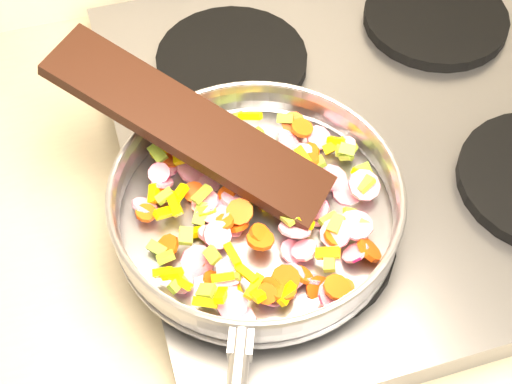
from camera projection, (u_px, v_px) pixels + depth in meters
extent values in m
cube|color=#939399|center=(374.00, 132.00, 0.86)|extent=(0.60, 0.60, 0.04)
cylinder|color=black|center=(304.00, 242.00, 0.74)|extent=(0.19, 0.19, 0.02)
cylinder|color=black|center=(232.00, 60.00, 0.90)|extent=(0.19, 0.19, 0.02)
cylinder|color=black|center=(436.00, 18.00, 0.94)|extent=(0.19, 0.19, 0.02)
cylinder|color=#9E9EA5|center=(256.00, 215.00, 0.74)|extent=(0.30, 0.30, 0.01)
torus|color=#9E9EA5|center=(256.00, 201.00, 0.72)|extent=(0.33, 0.33, 0.04)
torus|color=#9E9EA5|center=(256.00, 190.00, 0.71)|extent=(0.30, 0.30, 0.01)
cube|color=#9E9EA5|center=(241.00, 342.00, 0.62)|extent=(0.03, 0.04, 0.02)
cube|color=#85A62A|center=(202.00, 194.00, 0.73)|extent=(0.02, 0.02, 0.01)
cube|color=#ECC302|center=(254.00, 286.00, 0.67)|extent=(0.03, 0.03, 0.01)
cube|color=#ECC302|center=(256.00, 294.00, 0.66)|extent=(0.02, 0.02, 0.01)
cube|color=#85A62A|center=(166.00, 257.00, 0.69)|extent=(0.02, 0.02, 0.02)
cylinder|color=#D71559|center=(285.00, 151.00, 0.78)|extent=(0.04, 0.04, 0.01)
cylinder|color=#D71559|center=(183.00, 282.00, 0.68)|extent=(0.03, 0.03, 0.02)
cylinder|color=#D71559|center=(295.00, 229.00, 0.71)|extent=(0.04, 0.04, 0.02)
cube|color=#ECC302|center=(205.00, 302.00, 0.66)|extent=(0.03, 0.02, 0.01)
cylinder|color=#D71559|center=(238.00, 322.00, 0.67)|extent=(0.04, 0.04, 0.01)
cylinder|color=#DE470B|center=(266.00, 200.00, 0.75)|extent=(0.03, 0.03, 0.01)
cylinder|color=#DE470B|center=(303.00, 275.00, 0.69)|extent=(0.03, 0.03, 0.02)
cube|color=#ECC302|center=(236.00, 128.00, 0.78)|extent=(0.03, 0.02, 0.02)
cube|color=#ECC302|center=(250.00, 116.00, 0.79)|extent=(0.03, 0.02, 0.02)
cylinder|color=#D71559|center=(192.00, 169.00, 0.77)|extent=(0.05, 0.05, 0.02)
cylinder|color=#D71559|center=(290.00, 143.00, 0.77)|extent=(0.04, 0.05, 0.03)
cylinder|color=#D71559|center=(230.00, 272.00, 0.68)|extent=(0.04, 0.04, 0.02)
cylinder|color=#DE470B|center=(307.00, 163.00, 0.76)|extent=(0.03, 0.04, 0.02)
cylinder|color=#D71559|center=(235.00, 198.00, 0.73)|extent=(0.03, 0.03, 0.01)
cylinder|color=#DE470B|center=(309.00, 153.00, 0.78)|extent=(0.03, 0.03, 0.02)
cube|color=#ECC302|center=(221.00, 295.00, 0.66)|extent=(0.02, 0.02, 0.02)
cube|color=#ECC302|center=(194.00, 153.00, 0.78)|extent=(0.02, 0.03, 0.02)
cylinder|color=#DE470B|center=(194.00, 192.00, 0.75)|extent=(0.03, 0.03, 0.01)
cube|color=#85A62A|center=(348.00, 152.00, 0.77)|extent=(0.03, 0.03, 0.02)
cylinder|color=#D71559|center=(292.00, 252.00, 0.71)|extent=(0.03, 0.03, 0.02)
cylinder|color=#D71559|center=(214.00, 133.00, 0.79)|extent=(0.05, 0.04, 0.02)
cylinder|color=#DE470B|center=(319.00, 289.00, 0.69)|extent=(0.03, 0.03, 0.02)
cube|color=#85A62A|center=(243.00, 201.00, 0.74)|extent=(0.02, 0.02, 0.01)
cylinder|color=#DE470B|center=(238.00, 226.00, 0.72)|extent=(0.03, 0.02, 0.02)
cylinder|color=#DE470B|center=(267.00, 294.00, 0.66)|extent=(0.03, 0.02, 0.02)
cylinder|color=#D71559|center=(332.00, 178.00, 0.76)|extent=(0.05, 0.05, 0.01)
cube|color=#85A62A|center=(336.00, 224.00, 0.71)|extent=(0.02, 0.02, 0.01)
cube|color=#ECC302|center=(185.00, 158.00, 0.76)|extent=(0.03, 0.02, 0.02)
cube|color=#ECC302|center=(246.00, 163.00, 0.76)|extent=(0.02, 0.02, 0.02)
cube|color=#ECC302|center=(207.00, 211.00, 0.73)|extent=(0.02, 0.01, 0.01)
cube|color=#85A62A|center=(345.00, 153.00, 0.77)|extent=(0.02, 0.02, 0.01)
cylinder|color=#D71559|center=(211.00, 234.00, 0.71)|extent=(0.03, 0.04, 0.02)
cube|color=#ECC302|center=(270.00, 206.00, 0.74)|extent=(0.02, 0.01, 0.01)
cylinder|color=#DE470B|center=(292.00, 174.00, 0.75)|extent=(0.02, 0.03, 0.01)
cylinder|color=#DE470B|center=(260.00, 234.00, 0.70)|extent=(0.03, 0.03, 0.02)
cylinder|color=#D71559|center=(232.00, 304.00, 0.67)|extent=(0.04, 0.03, 0.03)
cylinder|color=#D71559|center=(162.00, 182.00, 0.75)|extent=(0.03, 0.03, 0.02)
cylinder|color=#D71559|center=(304.00, 250.00, 0.70)|extent=(0.03, 0.03, 0.02)
cube|color=#85A62A|center=(350.00, 219.00, 0.73)|extent=(0.02, 0.02, 0.02)
cube|color=#85A62A|center=(347.00, 149.00, 0.76)|extent=(0.02, 0.02, 0.01)
cube|color=#85A62A|center=(234.00, 118.00, 0.80)|extent=(0.03, 0.01, 0.02)
cube|color=#ECC302|center=(223.00, 277.00, 0.68)|extent=(0.02, 0.01, 0.01)
cylinder|color=#DE470B|center=(223.00, 140.00, 0.78)|extent=(0.02, 0.02, 0.02)
cylinder|color=#D71559|center=(345.00, 146.00, 0.78)|extent=(0.02, 0.03, 0.02)
cylinder|color=#DE470B|center=(289.00, 196.00, 0.73)|extent=(0.03, 0.03, 0.01)
cylinder|color=#DE470B|center=(240.00, 212.00, 0.72)|extent=(0.03, 0.03, 0.02)
cylinder|color=#DE470B|center=(269.00, 288.00, 0.67)|extent=(0.02, 0.02, 0.02)
cylinder|color=#D71559|center=(166.00, 167.00, 0.77)|extent=(0.04, 0.04, 0.01)
cube|color=#ECC302|center=(174.00, 204.00, 0.72)|extent=(0.01, 0.03, 0.02)
cylinder|color=#D71559|center=(318.00, 209.00, 0.73)|extent=(0.03, 0.02, 0.02)
cylinder|color=#D71559|center=(236.00, 180.00, 0.76)|extent=(0.03, 0.03, 0.02)
cylinder|color=#D71559|center=(282.00, 195.00, 0.75)|extent=(0.03, 0.03, 0.02)
cube|color=#85A62A|center=(253.00, 135.00, 0.78)|extent=(0.03, 0.02, 0.02)
cube|color=#85A62A|center=(329.00, 261.00, 0.68)|extent=(0.02, 0.03, 0.01)
cube|color=#ECC302|center=(172.00, 274.00, 0.67)|extent=(0.02, 0.02, 0.02)
cube|color=#85A62A|center=(186.00, 236.00, 0.70)|extent=(0.02, 0.02, 0.01)
cylinder|color=#D71559|center=(291.00, 276.00, 0.68)|extent=(0.03, 0.03, 0.03)
cylinder|color=#DE470B|center=(337.00, 287.00, 0.67)|extent=(0.04, 0.04, 0.01)
cylinder|color=#D71559|center=(336.00, 233.00, 0.71)|extent=(0.04, 0.04, 0.03)
cube|color=#ECC302|center=(362.00, 172.00, 0.75)|extent=(0.02, 0.02, 0.02)
cube|color=#85A62A|center=(329.00, 220.00, 0.72)|extent=(0.02, 0.02, 0.01)
cylinder|color=#D71559|center=(268.00, 294.00, 0.68)|extent=(0.04, 0.04, 0.03)
cube|color=#ECC302|center=(328.00, 253.00, 0.69)|extent=(0.03, 0.02, 0.02)
cylinder|color=#DE470B|center=(201.00, 143.00, 0.78)|extent=(0.03, 0.03, 0.02)
cube|color=#85A62A|center=(269.00, 149.00, 0.76)|extent=(0.03, 0.02, 0.01)
cylinder|color=#DE470B|center=(146.00, 213.00, 0.73)|extent=(0.03, 0.03, 0.01)
cube|color=#85A62A|center=(365.00, 184.00, 0.74)|extent=(0.02, 0.02, 0.02)
cylinder|color=#DE470B|center=(303.00, 211.00, 0.72)|extent=(0.03, 0.03, 0.01)
cylinder|color=#D71559|center=(364.00, 185.00, 0.74)|extent=(0.05, 0.05, 0.02)
cylinder|color=#DE470B|center=(294.00, 124.00, 0.80)|extent=(0.03, 0.03, 0.02)
cylinder|color=#D71559|center=(281.00, 187.00, 0.74)|extent=(0.04, 0.04, 0.01)
cylinder|color=#DE470B|center=(236.00, 137.00, 0.77)|extent=(0.03, 0.03, 0.01)
cube|color=#85A62A|center=(315.00, 165.00, 0.75)|extent=(0.02, 0.02, 0.02)
cube|color=#ECC302|center=(192.00, 233.00, 0.72)|extent=(0.03, 0.01, 0.01)
cube|color=#ECC302|center=(162.00, 150.00, 0.76)|extent=(0.03, 0.02, 0.01)
cube|color=#ECC302|center=(303.00, 156.00, 0.76)|extent=(0.02, 0.02, 0.02)
cube|color=#ECC302|center=(305.00, 222.00, 0.71)|extent=(0.02, 0.02, 0.02)
cylinder|color=#D71559|center=(184.00, 150.00, 0.78)|extent=(0.04, 0.04, 0.03)
cube|color=#85A62A|center=(206.00, 291.00, 0.67)|extent=(0.02, 0.02, 0.01)
cube|color=#85A62A|center=(233.00, 275.00, 0.68)|extent=(0.02, 0.02, 0.01)
cube|color=#ECC302|center=(154.00, 194.00, 0.74)|extent=(0.02, 0.02, 0.02)
cube|color=#ECC302|center=(181.00, 282.00, 0.67)|extent=(0.02, 0.02, 0.01)
cube|color=#85A62A|center=(276.00, 293.00, 0.68)|extent=(0.02, 0.02, 0.01)
cylinder|color=#DE470B|center=(161.00, 195.00, 0.74)|extent=(0.03, 0.03, 0.02)
cylinder|color=#D71559|center=(225.00, 288.00, 0.68)|extent=(0.03, 0.03, 0.01)
cylinder|color=#DE470B|center=(302.00, 128.00, 0.78)|extent=(0.04, 0.04, 0.01)
cylinder|color=#DE470B|center=(214.00, 282.00, 0.69)|extent=(0.03, 0.04, 0.03)
cylinder|color=#D71559|center=(304.00, 154.00, 0.77)|extent=(0.04, 0.04, 0.01)
cylinder|color=#D71559|center=(285.00, 215.00, 0.74)|extent=(0.04, 0.04, 0.02)
cube|color=#85A62A|center=(212.00, 255.00, 0.69)|extent=(0.02, 0.02, 0.01)
cube|color=#85A62A|center=(158.00, 153.00, 0.76)|extent=(0.02, 0.02, 0.01)
cylinder|color=#DE470B|center=(345.00, 287.00, 0.69)|extent=(0.02, 0.02, 0.01)
cube|color=#ECC302|center=(335.00, 146.00, 0.78)|extent=(0.03, 0.01, 0.02)
cylinder|color=#DE470B|center=(286.00, 279.00, 0.67)|extent=(0.04, 0.03, 0.03)
cylinder|color=#D71559|center=(356.00, 225.00, 0.71)|extent=(0.04, 0.04, 0.01)
cylinder|color=#DE470B|center=(282.00, 290.00, 0.67)|extent=(0.04, 0.04, 0.02)
cube|color=#ECC302|center=(180.00, 193.00, 0.73)|extent=(0.02, 0.02, 0.01)
cube|color=#ECC302|center=(163.00, 272.00, 0.68)|extent=(0.02, 0.01, 0.01)
cube|color=#85A62A|center=(259.00, 174.00, 0.76)|extent=(0.01, 0.02, 0.01)
cylinder|color=#D71559|center=(267.00, 173.00, 0.76)|extent=(0.04, 0.04, 0.02)
cube|color=#85A62A|center=(287.00, 217.00, 0.71)|extent=(0.02, 0.02, 0.01)
cube|color=#85A62A|center=(282.00, 161.00, 0.76)|extent=(0.02, 0.02, 0.02)
cube|color=#ECC302|center=(274.00, 191.00, 0.73)|extent=(0.01, 0.03, 0.02)
cube|color=#85A62A|center=(303.00, 202.00, 0.74)|extent=(0.02, 0.02, 0.02)
cube|color=#ECC302|center=(299.00, 167.00, 0.76)|extent=(0.01, 0.03, 0.02)
cylinder|color=#DE470B|center=(297.00, 178.00, 0.75)|extent=(0.03, 0.03, 0.03)
cube|color=#85A62A|center=(201.00, 214.00, 0.73)|extent=(0.02, 0.03, 0.01)
cylinder|color=#D71559|center=(217.00, 235.00, 0.70)|extent=(0.04, 0.04, 0.02)
cylinder|color=#DE470B|center=(260.00, 239.00, 0.70)|extent=(0.04, 0.04, 0.01)
cylinder|color=#D71559|center=(233.00, 224.00, 0.73)|extent=(0.03, 0.03, 0.02)
cube|color=#ECC302|center=(309.00, 220.00, 0.72)|extent=(0.02, 0.02, 0.02)
cylinder|color=#DE470B|center=(167.00, 246.00, 0.70)|extent=(0.03, 0.04, 0.02)
cylinder|color=#DE470B|center=(369.00, 250.00, 0.70)|extent=(0.03, 0.04, 0.03)
cube|color=#ECC302|center=(247.00, 274.00, 0.67)|extent=(0.02, 0.03, 0.01)
cube|color=#85A62A|center=(363.00, 229.00, 0.71)|extent=(0.02, 0.02, 0.01)
cube|color=#85A62A|center=(177.00, 283.00, 0.67)|extent=(0.02, 0.02, 0.02)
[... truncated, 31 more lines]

